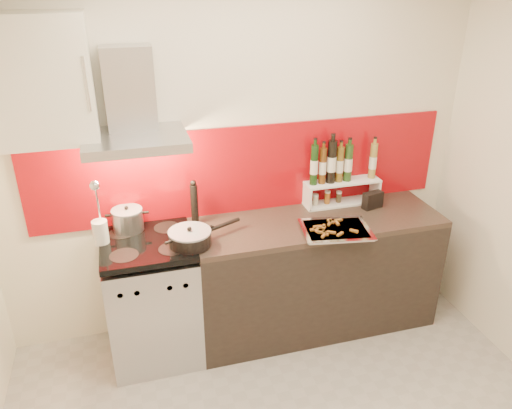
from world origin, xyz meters
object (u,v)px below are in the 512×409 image
object	(u,v)px
stock_pot	(128,220)
pepper_mill	(194,203)
range_stove	(153,300)
saute_pan	(191,237)
baking_tray	(335,230)
counter	(315,273)

from	to	relation	value
stock_pot	pepper_mill	bearing A→B (deg)	-1.46
range_stove	stock_pot	size ratio (longest dim) A/B	4.39
range_stove	stock_pot	bearing A→B (deg)	118.59
range_stove	saute_pan	world-z (taller)	saute_pan
baking_tray	range_stove	bearing A→B (deg)	170.92
stock_pot	baking_tray	distance (m)	1.40
saute_pan	counter	bearing A→B (deg)	7.48
range_stove	stock_pot	world-z (taller)	stock_pot
stock_pot	baking_tray	size ratio (longest dim) A/B	0.40
counter	pepper_mill	world-z (taller)	pepper_mill
pepper_mill	range_stove	bearing A→B (deg)	-153.01
saute_pan	baking_tray	bearing A→B (deg)	-4.84
stock_pot	saute_pan	world-z (taller)	stock_pot
stock_pot	saute_pan	xyz separation A→B (m)	(0.38, -0.31, -0.03)
saute_pan	pepper_mill	size ratio (longest dim) A/B	1.54
stock_pot	baking_tray	world-z (taller)	stock_pot
stock_pot	pepper_mill	distance (m)	0.46
saute_pan	baking_tray	world-z (taller)	saute_pan
range_stove	pepper_mill	world-z (taller)	pepper_mill
range_stove	pepper_mill	distance (m)	0.73
counter	saute_pan	xyz separation A→B (m)	(-0.93, -0.12, 0.51)
range_stove	pepper_mill	size ratio (longest dim) A/B	2.77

